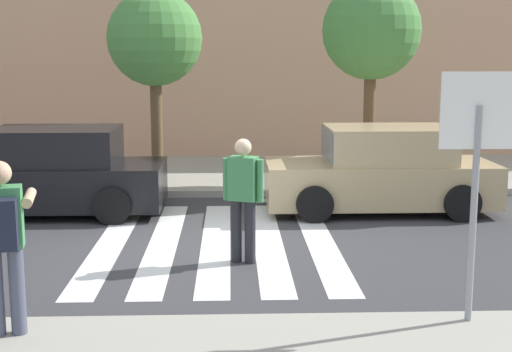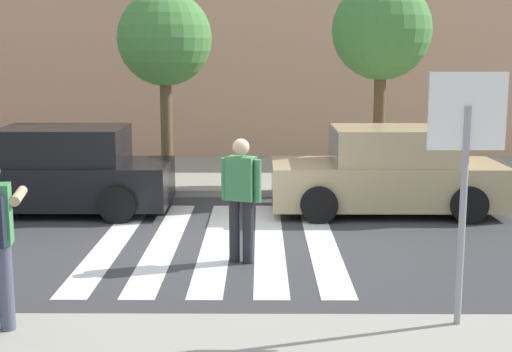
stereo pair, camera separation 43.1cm
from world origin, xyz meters
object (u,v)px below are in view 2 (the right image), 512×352
Objects in this scene: parked_car_black at (59,172)px; street_tree_center at (165,40)px; pedestrian_crossing at (241,193)px; stop_sign at (466,143)px; street_tree_east at (382,32)px; parked_car_tan at (388,173)px.

street_tree_center is (1.70, 2.06, 2.39)m from parked_car_black.
parked_car_black is at bearing 137.14° from pedestrian_crossing.
stop_sign is at bearing -45.36° from parked_car_black.
stop_sign is 7.85m from street_tree_east.
street_tree_center is at bearing 50.37° from parked_car_black.
parked_car_tan is at bearing 50.75° from pedestrian_crossing.
parked_car_tan is at bearing -25.74° from street_tree_center.
stop_sign is 0.62× the size of parked_car_black.
pedestrian_crossing is 0.42× the size of parked_car_tan.
stop_sign reaches higher than parked_car_black.
parked_car_black is (-5.67, 5.74, -1.27)m from stop_sign.
parked_car_tan is 0.98× the size of street_tree_east.
stop_sign is 8.82m from street_tree_center.
stop_sign is 1.48× the size of pedestrian_crossing.
parked_car_tan is at bearing -93.93° from street_tree_east.
pedestrian_crossing reaches higher than parked_car_black.
stop_sign reaches higher than pedestrian_crossing.
parked_car_tan is 1.03× the size of street_tree_center.
parked_car_black is 1.03× the size of street_tree_center.
parked_car_tan is (0.30, 5.74, -1.27)m from stop_sign.
street_tree_east is (2.71, 5.14, 2.30)m from pedestrian_crossing.
parked_car_black is 6.91m from street_tree_east.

